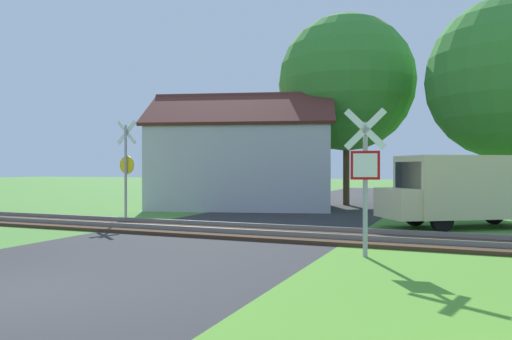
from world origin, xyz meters
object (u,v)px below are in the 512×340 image
at_px(stop_sign_near, 365,172).
at_px(house, 243,164).
at_px(mail_truck, 465,188).
at_px(tree_center, 346,83).
at_px(tree_right, 510,79).
at_px(crossing_sign_far, 126,163).

bearing_deg(stop_sign_near, house, -64.35).
bearing_deg(house, mail_truck, -40.77).
xyz_separation_m(tree_center, tree_right, (7.22, -1.85, -0.58)).
bearing_deg(crossing_sign_far, house, 79.91).
relative_size(tree_right, mail_truck, 1.75).
xyz_separation_m(stop_sign_near, house, (-7.57, 10.84, 0.26)).
bearing_deg(tree_right, mail_truck, -105.66).
distance_m(stop_sign_near, tree_center, 15.53).
height_order(stop_sign_near, tree_right, tree_right).
relative_size(stop_sign_near, house, 0.33).
bearing_deg(house, stop_sign_near, -70.51).
bearing_deg(stop_sign_near, tree_center, -85.72).
distance_m(tree_center, tree_right, 7.48).
height_order(house, tree_right, tree_right).
bearing_deg(tree_right, tree_center, 165.64).
bearing_deg(house, tree_right, -6.39).
xyz_separation_m(house, tree_right, (11.30, 1.80, 3.54)).
xyz_separation_m(house, mail_truck, (9.53, -4.51, -0.80)).
distance_m(crossing_sign_far, mail_truck, 11.41).
height_order(house, tree_center, tree_center).
xyz_separation_m(crossing_sign_far, mail_truck, (11.19, 2.08, -0.80)).
bearing_deg(tree_right, house, -170.96).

